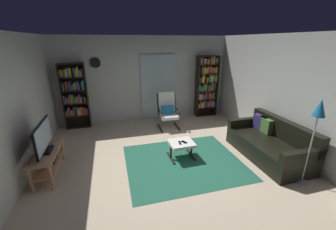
# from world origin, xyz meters

# --- Properties ---
(ground_plane) EXTENTS (7.02, 7.02, 0.00)m
(ground_plane) POSITION_xyz_m (0.00, 0.00, 0.00)
(ground_plane) COLOR #C9B498
(wall_back) EXTENTS (5.60, 0.06, 2.60)m
(wall_back) POSITION_xyz_m (0.00, 2.90, 1.30)
(wall_back) COLOR beige
(wall_back) RESTS_ON ground
(wall_left) EXTENTS (0.06, 6.00, 2.60)m
(wall_left) POSITION_xyz_m (-2.70, 0.00, 1.30)
(wall_left) COLOR beige
(wall_left) RESTS_ON ground
(wall_right) EXTENTS (0.06, 6.00, 2.60)m
(wall_right) POSITION_xyz_m (2.70, 0.00, 1.30)
(wall_right) COLOR beige
(wall_right) RESTS_ON ground
(glass_door_panel) EXTENTS (1.10, 0.01, 2.00)m
(glass_door_panel) POSITION_xyz_m (0.42, 2.83, 1.05)
(glass_door_panel) COLOR silver
(area_rug) EXTENTS (2.39, 2.05, 0.01)m
(area_rug) POSITION_xyz_m (0.31, 0.01, 0.00)
(area_rug) COLOR #24624B
(area_rug) RESTS_ON ground
(tv_stand) EXTENTS (0.41, 1.13, 0.48)m
(tv_stand) POSITION_xyz_m (-2.33, 0.32, 0.32)
(tv_stand) COLOR tan
(tv_stand) RESTS_ON ground
(television) EXTENTS (0.20, 0.94, 0.57)m
(television) POSITION_xyz_m (-2.33, 0.31, 0.75)
(television) COLOR black
(television) RESTS_ON tv_stand
(bookshelf_near_tv) EXTENTS (0.68, 0.30, 1.87)m
(bookshelf_near_tv) POSITION_xyz_m (-2.07, 2.69, 1.01)
(bookshelf_near_tv) COLOR black
(bookshelf_near_tv) RESTS_ON ground
(bookshelf_near_sofa) EXTENTS (0.71, 0.30, 2.00)m
(bookshelf_near_sofa) POSITION_xyz_m (2.02, 2.68, 1.06)
(bookshelf_near_sofa) COLOR black
(bookshelf_near_sofa) RESTS_ON ground
(leather_sofa) EXTENTS (0.91, 1.86, 0.83)m
(leather_sofa) POSITION_xyz_m (2.22, -0.25, 0.30)
(leather_sofa) COLOR black
(leather_sofa) RESTS_ON ground
(lounge_armchair) EXTENTS (0.58, 0.66, 1.02)m
(lounge_armchair) POSITION_xyz_m (0.50, 2.00, 0.53)
(lounge_armchair) COLOR black
(lounge_armchair) RESTS_ON ground
(ottoman) EXTENTS (0.54, 0.50, 0.38)m
(ottoman) POSITION_xyz_m (0.32, 0.20, 0.31)
(ottoman) COLOR white
(ottoman) RESTS_ON ground
(tv_remote) EXTENTS (0.05, 0.15, 0.02)m
(tv_remote) POSITION_xyz_m (0.27, 0.16, 0.38)
(tv_remote) COLOR black
(tv_remote) RESTS_ON ottoman
(cell_phone) EXTENTS (0.12, 0.16, 0.01)m
(cell_phone) POSITION_xyz_m (0.37, 0.18, 0.38)
(cell_phone) COLOR black
(cell_phone) RESTS_ON ottoman
(floor_lamp_by_sofa) EXTENTS (0.22, 0.22, 1.57)m
(floor_lamp_by_sofa) POSITION_xyz_m (2.18, -1.19, 1.28)
(floor_lamp_by_sofa) COLOR #A5A5AD
(floor_lamp_by_sofa) RESTS_ON ground
(wall_clock) EXTENTS (0.29, 0.03, 0.29)m
(wall_clock) POSITION_xyz_m (-1.42, 2.82, 1.85)
(wall_clock) COLOR silver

